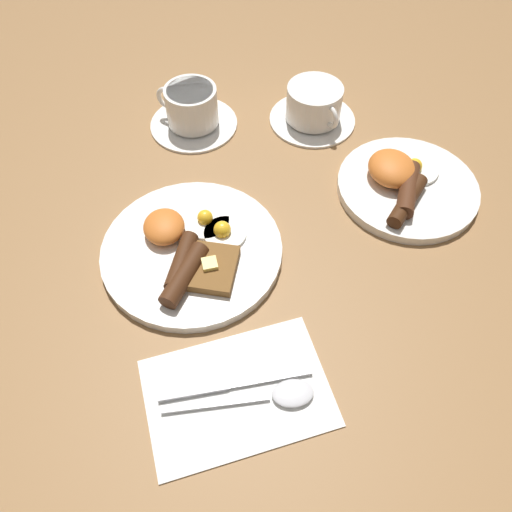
{
  "coord_description": "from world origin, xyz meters",
  "views": [
    {
      "loc": [
        0.43,
        0.01,
        0.58
      ],
      "look_at": [
        0.04,
        0.09,
        0.03
      ],
      "focal_mm": 35.0,
      "sensor_mm": 36.0,
      "label": 1
    }
  ],
  "objects_px": {
    "breakfast_plate_far": "(405,184)",
    "teacup_far": "(314,107)",
    "knife": "(226,383)",
    "teacup_near": "(192,110)",
    "spoon": "(278,395)",
    "breakfast_plate_near": "(191,250)"
  },
  "relations": [
    {
      "from": "breakfast_plate_far",
      "to": "teacup_near",
      "type": "height_order",
      "value": "teacup_near"
    },
    {
      "from": "spoon",
      "to": "teacup_near",
      "type": "bearing_deg",
      "value": 97.81
    },
    {
      "from": "breakfast_plate_far",
      "to": "knife",
      "type": "relative_size",
      "value": 1.18
    },
    {
      "from": "breakfast_plate_far",
      "to": "knife",
      "type": "height_order",
      "value": "breakfast_plate_far"
    },
    {
      "from": "spoon",
      "to": "teacup_far",
      "type": "bearing_deg",
      "value": 74.06
    },
    {
      "from": "teacup_near",
      "to": "knife",
      "type": "relative_size",
      "value": 0.82
    },
    {
      "from": "teacup_far",
      "to": "knife",
      "type": "xyz_separation_m",
      "value": [
        0.46,
        -0.23,
        -0.02
      ]
    },
    {
      "from": "breakfast_plate_near",
      "to": "breakfast_plate_far",
      "type": "distance_m",
      "value": 0.35
    },
    {
      "from": "knife",
      "to": "spoon",
      "type": "xyz_separation_m",
      "value": [
        0.03,
        0.06,
        0.0
      ]
    },
    {
      "from": "teacup_far",
      "to": "spoon",
      "type": "xyz_separation_m",
      "value": [
        0.48,
        -0.17,
        -0.02
      ]
    },
    {
      "from": "teacup_near",
      "to": "spoon",
      "type": "relative_size",
      "value": 0.86
    },
    {
      "from": "teacup_far",
      "to": "spoon",
      "type": "height_order",
      "value": "teacup_far"
    },
    {
      "from": "breakfast_plate_far",
      "to": "teacup_far",
      "type": "bearing_deg",
      "value": -153.74
    },
    {
      "from": "teacup_far",
      "to": "spoon",
      "type": "distance_m",
      "value": 0.51
    },
    {
      "from": "breakfast_plate_far",
      "to": "breakfast_plate_near",
      "type": "bearing_deg",
      "value": -79.96
    },
    {
      "from": "teacup_near",
      "to": "spoon",
      "type": "xyz_separation_m",
      "value": [
        0.51,
        0.04,
        -0.02
      ]
    },
    {
      "from": "breakfast_plate_far",
      "to": "teacup_near",
      "type": "distance_m",
      "value": 0.38
    },
    {
      "from": "teacup_near",
      "to": "spoon",
      "type": "height_order",
      "value": "teacup_near"
    },
    {
      "from": "breakfast_plate_near",
      "to": "breakfast_plate_far",
      "type": "relative_size",
      "value": 1.17
    },
    {
      "from": "breakfast_plate_near",
      "to": "spoon",
      "type": "relative_size",
      "value": 1.45
    },
    {
      "from": "knife",
      "to": "spoon",
      "type": "bearing_deg",
      "value": -24.84
    },
    {
      "from": "breakfast_plate_far",
      "to": "teacup_far",
      "type": "distance_m",
      "value": 0.22
    }
  ]
}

